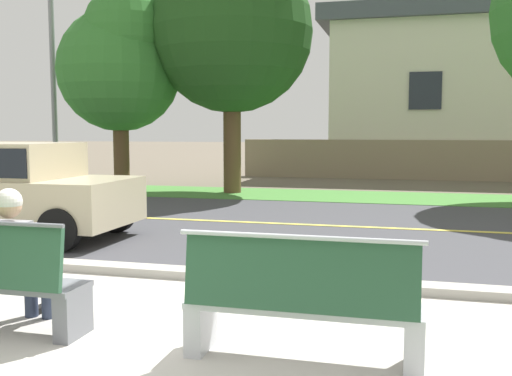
{
  "coord_description": "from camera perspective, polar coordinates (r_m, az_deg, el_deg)",
  "views": [
    {
      "loc": [
        2.1,
        -3.93,
        1.74
      ],
      "look_at": [
        0.24,
        3.25,
        1.0
      ],
      "focal_mm": 40.6,
      "sensor_mm": 36.0,
      "label": 1
    }
  ],
  "objects": [
    {
      "name": "house_across_street",
      "position": [
        24.64,
        22.59,
        8.61
      ],
      "size": [
        13.19,
        6.91,
        6.26
      ],
      "color": "beige",
      "rests_on": "ground_plane"
    },
    {
      "name": "streetlamp",
      "position": [
        18.18,
        -19.09,
        13.05
      ],
      "size": [
        0.24,
        2.1,
        7.3
      ],
      "color": "gray",
      "rests_on": "ground_plane"
    },
    {
      "name": "seated_person_grey",
      "position": [
        5.48,
        -22.39,
        -5.94
      ],
      "size": [
        0.52,
        0.68,
        1.25
      ],
      "color": "#333D56",
      "rests_on": "ground_plane"
    },
    {
      "name": "street_asphalt",
      "position": [
        10.78,
        3.14,
        -3.57
      ],
      "size": [
        52.0,
        8.0,
        0.01
      ],
      "primitive_type": "cube",
      "color": "#424247",
      "rests_on": "ground_plane"
    },
    {
      "name": "shade_tree_far_left",
      "position": [
        16.73,
        -13.09,
        12.13
      ],
      "size": [
        3.41,
        3.41,
        5.63
      ],
      "color": "brown",
      "rests_on": "ground_plane"
    },
    {
      "name": "shade_tree_left",
      "position": [
        16.21,
        -2.01,
        16.37
      ],
      "size": [
        4.42,
        4.42,
        7.29
      ],
      "color": "brown",
      "rests_on": "ground_plane"
    },
    {
      "name": "ground_plane",
      "position": [
        12.24,
        4.54,
        -2.49
      ],
      "size": [
        140.0,
        140.0,
        0.0
      ],
      "primitive_type": "plane",
      "color": "#665B4C"
    },
    {
      "name": "garden_wall",
      "position": [
        21.2,
        16.23,
        2.67
      ],
      "size": [
        13.0,
        0.36,
        1.4
      ],
      "primitive_type": "cube",
      "color": "gray",
      "rests_on": "ground_plane"
    },
    {
      "name": "far_verge_grass",
      "position": [
        15.5,
        6.69,
        -0.75
      ],
      "size": [
        48.0,
        2.8,
        0.02
      ],
      "primitive_type": "cube",
      "color": "#478438",
      "rests_on": "ground_plane"
    },
    {
      "name": "road_centre_line",
      "position": [
        10.78,
        3.14,
        -3.55
      ],
      "size": [
        48.0,
        0.14,
        0.01
      ],
      "primitive_type": "cube",
      "color": "#E0CC4C",
      "rests_on": "ground_plane"
    },
    {
      "name": "sidewalk_pavement",
      "position": [
        5.12,
        -10.99,
        -14.23
      ],
      "size": [
        44.0,
        3.6,
        0.01
      ],
      "primitive_type": "cube",
      "color": "#B7B2A8",
      "rests_on": "ground_plane"
    },
    {
      "name": "bench_right",
      "position": [
        4.37,
        4.46,
        -11.47
      ],
      "size": [
        1.76,
        0.48,
        1.01
      ],
      "color": "silver",
      "rests_on": "ground_plane"
    },
    {
      "name": "car_beige_near",
      "position": [
        10.29,
        -23.79,
        0.28
      ],
      "size": [
        4.3,
        1.86,
        1.54
      ],
      "color": "#C6B793",
      "rests_on": "ground_plane"
    },
    {
      "name": "curb_edge",
      "position": [
        6.83,
        -3.86,
        -8.59
      ],
      "size": [
        44.0,
        0.3,
        0.11
      ],
      "primitive_type": "cube",
      "color": "#ADA89E",
      "rests_on": "ground_plane"
    }
  ]
}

